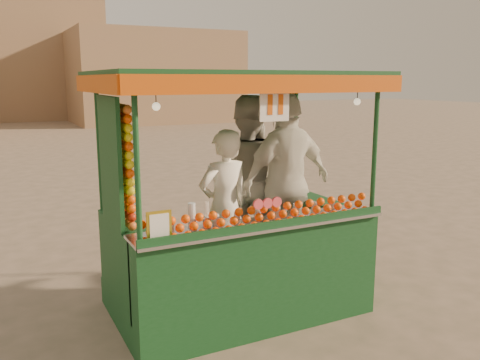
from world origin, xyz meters
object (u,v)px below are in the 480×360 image
vendor_right (287,183)px  vendor_middle (247,180)px  vendor_left (225,207)px  juice_cart (234,239)px

vendor_right → vendor_middle: bearing=-71.3°
vendor_right → vendor_left: bearing=-9.0°
vendor_left → vendor_middle: 0.70m
vendor_left → vendor_right: vendor_right is taller
juice_cart → vendor_right: juice_cart is taller
vendor_middle → vendor_right: size_ratio=0.97×
juice_cart → vendor_right: 0.89m
juice_cart → vendor_left: 0.34m
vendor_left → vendor_middle: (0.50, 0.47, 0.16)m
juice_cart → vendor_left: bearing=94.4°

